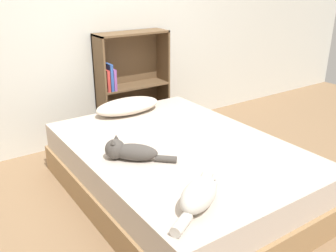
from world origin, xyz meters
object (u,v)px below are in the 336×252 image
Objects in this scene: bed at (179,170)px; pillow at (128,106)px; bookshelf at (129,84)px; cat_dark at (129,151)px; cat_light at (199,195)px.

bed is 0.89m from pillow.
bookshelf is (0.28, 0.47, 0.06)m from pillow.
bookshelf is (0.73, 1.31, 0.06)m from cat_dark.
bed is at bearing 32.49° from cat_light.
bookshelf reaches higher than cat_light.
cat_dark is at bearing -119.22° from bookshelf.
bookshelf is at bearing -75.75° from cat_dark.
cat_dark is at bearing 64.57° from cat_light.
bed is 3.28× the size of pillow.
bed is 1.85× the size of bookshelf.
cat_dark is 0.36× the size of bookshelf.
pillow is 1.56× the size of cat_dark.
pillow is 0.57× the size of bookshelf.
pillow is at bearing 46.27° from cat_light.
pillow reaches higher than bed.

